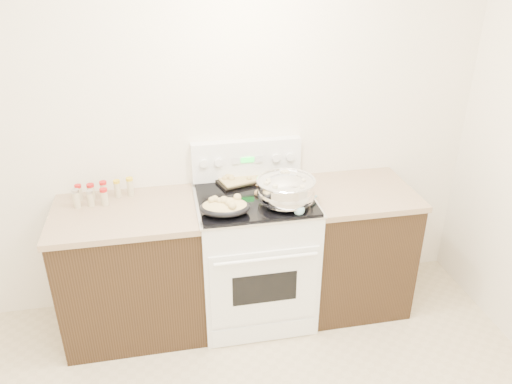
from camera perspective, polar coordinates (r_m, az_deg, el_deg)
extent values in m
cube|color=white|center=(3.39, -7.21, 7.81)|extent=(4.00, 0.05, 2.70)
cube|color=black|center=(3.49, -13.85, -8.99)|extent=(0.90, 0.64, 0.88)
cube|color=brown|center=(3.26, -14.71, -2.37)|extent=(0.93, 0.67, 0.04)
cube|color=black|center=(3.71, 11.02, -6.38)|extent=(0.70, 0.64, 0.88)
cube|color=brown|center=(3.49, 11.66, -0.01)|extent=(0.73, 0.67, 0.04)
cube|color=white|center=(3.51, -0.16, -7.56)|extent=(0.76, 0.66, 0.92)
cube|color=white|center=(3.24, 0.99, -10.90)|extent=(0.70, 0.01, 0.55)
cube|color=black|center=(3.24, 1.02, -10.97)|extent=(0.42, 0.01, 0.22)
cylinder|color=white|center=(3.07, 1.18, -7.69)|extent=(0.65, 0.02, 0.02)
cube|color=white|center=(3.48, 0.93, -15.78)|extent=(0.70, 0.01, 0.14)
cube|color=silver|center=(3.27, -0.17, -0.78)|extent=(0.78, 0.68, 0.01)
cube|color=black|center=(3.26, -0.17, -0.59)|extent=(0.74, 0.64, 0.01)
cube|color=white|center=(3.47, -1.10, 3.74)|extent=(0.76, 0.07, 0.28)
cylinder|color=white|center=(3.38, -5.98, 3.26)|extent=(0.06, 0.02, 0.06)
cylinder|color=white|center=(3.39, -4.30, 3.40)|extent=(0.06, 0.02, 0.06)
cylinder|color=white|center=(3.46, 2.31, 3.90)|extent=(0.06, 0.02, 0.06)
cylinder|color=white|center=(3.48, 3.92, 4.02)|extent=(0.06, 0.02, 0.06)
cube|color=#19E533|center=(3.42, -0.97, 3.68)|extent=(0.09, 0.00, 0.04)
cube|color=silver|center=(3.41, -2.30, 3.58)|extent=(0.05, 0.00, 0.05)
cube|color=silver|center=(3.43, 0.35, 3.78)|extent=(0.05, 0.00, 0.05)
ellipsoid|color=silver|center=(3.15, 3.43, -0.12)|extent=(0.46, 0.46, 0.22)
cylinder|color=silver|center=(3.18, 3.39, -1.20)|extent=(0.20, 0.20, 0.01)
torus|color=silver|center=(3.11, 3.47, 1.33)|extent=(0.37, 0.37, 0.02)
cylinder|color=silver|center=(3.14, 3.44, 0.27)|extent=(0.35, 0.35, 0.12)
cylinder|color=brown|center=(3.11, 3.46, 1.13)|extent=(0.33, 0.33, 0.00)
cube|color=#C7BD93|center=(3.07, 2.72, 0.91)|extent=(0.04, 0.04, 0.03)
cube|color=#C7BD93|center=(3.22, 3.20, 2.18)|extent=(0.04, 0.04, 0.03)
cube|color=#C7BD93|center=(3.03, 2.23, 0.57)|extent=(0.04, 0.04, 0.03)
cube|color=#C7BD93|center=(3.09, 1.54, 1.10)|extent=(0.03, 0.03, 0.02)
cube|color=#C7BD93|center=(3.11, 1.46, 1.29)|extent=(0.03, 0.03, 0.02)
cube|color=#C7BD93|center=(3.11, 4.24, 1.23)|extent=(0.03, 0.03, 0.03)
cube|color=#C7BD93|center=(3.04, 5.33, 0.52)|extent=(0.03, 0.03, 0.02)
cube|color=#C7BD93|center=(3.12, 5.42, 1.26)|extent=(0.04, 0.04, 0.02)
cube|color=#C7BD93|center=(3.23, 3.48, 2.20)|extent=(0.04, 0.04, 0.03)
cube|color=#C7BD93|center=(3.07, 1.22, 0.94)|extent=(0.04, 0.04, 0.02)
ellipsoid|color=black|center=(3.04, -3.59, -1.80)|extent=(0.34, 0.25, 0.08)
ellipsoid|color=tan|center=(3.04, -3.59, -1.60)|extent=(0.30, 0.23, 0.06)
sphere|color=tan|center=(3.04, -5.10, -0.92)|extent=(0.04, 0.04, 0.04)
sphere|color=tan|center=(3.04, -3.62, -0.95)|extent=(0.05, 0.05, 0.05)
sphere|color=tan|center=(2.97, -2.72, -1.58)|extent=(0.05, 0.05, 0.05)
sphere|color=tan|center=(3.03, -3.70, -0.98)|extent=(0.05, 0.05, 0.05)
sphere|color=tan|center=(3.03, -4.18, -1.03)|extent=(0.04, 0.04, 0.04)
sphere|color=tan|center=(3.00, -3.11, -1.25)|extent=(0.06, 0.06, 0.06)
sphere|color=tan|center=(3.04, -4.72, -0.80)|extent=(0.04, 0.04, 0.04)
sphere|color=tan|center=(3.07, -2.15, -0.62)|extent=(0.05, 0.05, 0.05)
cube|color=black|center=(3.50, -1.33, 1.66)|extent=(0.48, 0.39, 0.02)
cube|color=tan|center=(3.50, -1.33, 1.84)|extent=(0.43, 0.34, 0.02)
sphere|color=tan|center=(3.51, -1.89, 2.15)|extent=(0.04, 0.04, 0.04)
sphere|color=tan|center=(3.53, -0.65, 2.34)|extent=(0.03, 0.03, 0.03)
sphere|color=tan|center=(3.43, -0.78, 1.58)|extent=(0.04, 0.04, 0.04)
sphere|color=tan|center=(3.46, -3.27, 1.78)|extent=(0.04, 0.04, 0.04)
sphere|color=tan|center=(3.45, -2.85, 1.70)|extent=(0.04, 0.04, 0.04)
sphere|color=tan|center=(3.54, -2.02, 2.33)|extent=(0.04, 0.04, 0.04)
sphere|color=tan|center=(3.43, -2.81, 1.54)|extent=(0.04, 0.04, 0.04)
sphere|color=tan|center=(3.44, -3.60, 1.58)|extent=(0.04, 0.04, 0.04)
sphere|color=tan|center=(3.56, -3.01, 2.45)|extent=(0.03, 0.03, 0.03)
sphere|color=tan|center=(3.55, -1.11, 2.48)|extent=(0.03, 0.03, 0.03)
cylinder|color=#A27A4A|center=(3.36, 1.32, 0.48)|extent=(0.19, 0.16, 0.01)
sphere|color=#A27A4A|center=(3.28, 0.17, -0.12)|extent=(0.04, 0.04, 0.04)
sphere|color=#7FB3BE|center=(3.05, 4.93, -2.02)|extent=(0.07, 0.07, 0.07)
cylinder|color=#7FB3BE|center=(3.13, 5.95, -0.86)|extent=(0.18, 0.17, 0.06)
cylinder|color=#BFB28C|center=(3.45, -19.57, -0.17)|extent=(0.04, 0.04, 0.09)
cylinder|color=#B21414|center=(3.43, -19.70, 0.63)|extent=(0.04, 0.04, 0.02)
cylinder|color=#BFB28C|center=(3.43, -18.30, -0.11)|extent=(0.05, 0.05, 0.09)
cylinder|color=#B21414|center=(3.40, -18.43, 0.72)|extent=(0.05, 0.05, 0.02)
cylinder|color=#BFB28C|center=(3.42, -16.97, 0.11)|extent=(0.04, 0.04, 0.10)
cylinder|color=#B21414|center=(3.39, -17.10, 1.01)|extent=(0.05, 0.05, 0.02)
cylinder|color=#BFB28C|center=(3.41, -15.54, 0.24)|extent=(0.04, 0.04, 0.10)
cylinder|color=gold|center=(3.38, -15.66, 1.15)|extent=(0.04, 0.04, 0.02)
cylinder|color=#BFB28C|center=(3.40, -14.16, 0.44)|extent=(0.04, 0.04, 0.11)
cylinder|color=gold|center=(3.37, -14.29, 1.45)|extent=(0.05, 0.05, 0.02)
cylinder|color=#BFB28C|center=(3.35, -19.83, -0.84)|extent=(0.05, 0.05, 0.11)
cylinder|color=#B2B2B7|center=(3.32, -20.00, 0.12)|extent=(0.05, 0.05, 0.02)
cylinder|color=#BFB28C|center=(3.34, -18.37, -0.83)|extent=(0.04, 0.04, 0.09)
cylinder|color=#B2B2B7|center=(3.32, -18.50, 0.02)|extent=(0.04, 0.04, 0.02)
cylinder|color=#BFB28C|center=(3.33, -16.92, -0.68)|extent=(0.05, 0.05, 0.10)
cylinder|color=#B21414|center=(3.30, -17.05, 0.22)|extent=(0.05, 0.05, 0.02)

